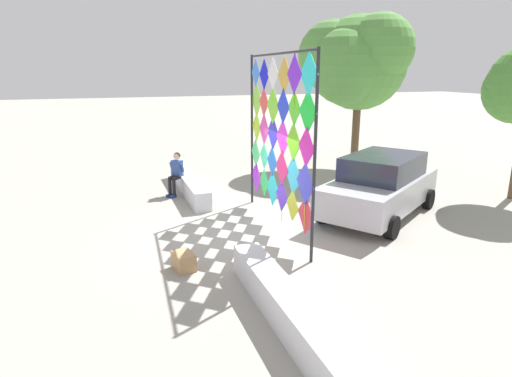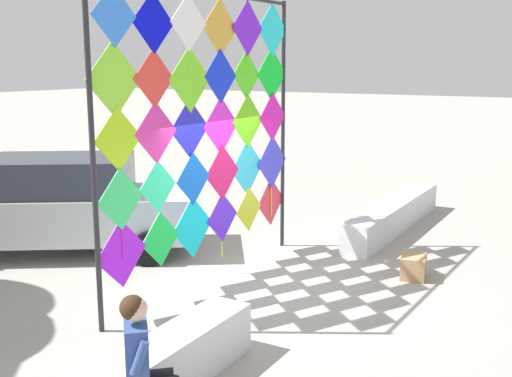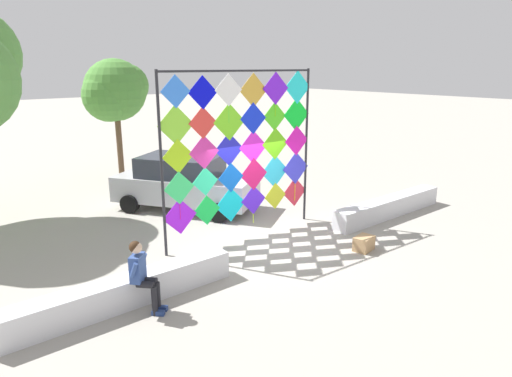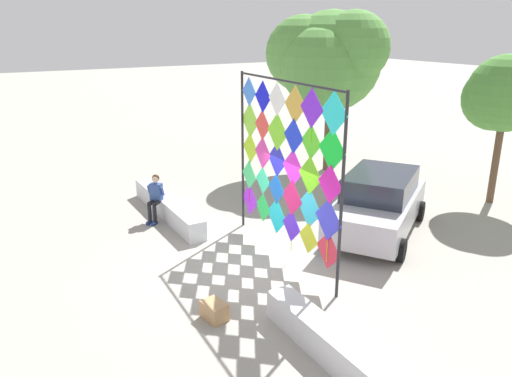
# 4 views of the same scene
# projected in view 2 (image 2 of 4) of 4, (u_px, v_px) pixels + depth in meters

# --- Properties ---
(ground) EXTENTS (120.00, 120.00, 0.00)m
(ground) POSITION_uv_depth(u_px,v_px,m) (271.00, 287.00, 9.62)
(ground) COLOR #9E998E
(plaza_ledge_right) EXTENTS (4.68, 0.52, 0.58)m
(plaza_ledge_right) POSITION_uv_depth(u_px,v_px,m) (394.00, 215.00, 12.98)
(plaza_ledge_right) COLOR silver
(plaza_ledge_right) RESTS_ON ground
(kite_display_rack) EXTENTS (4.71, 0.28, 4.45)m
(kite_display_rack) POSITION_uv_depth(u_px,v_px,m) (208.00, 121.00, 9.49)
(kite_display_rack) COLOR #232328
(kite_display_rack) RESTS_ON ground
(seated_vendor) EXTENTS (0.68, 0.69, 1.43)m
(seated_vendor) POSITION_uv_depth(u_px,v_px,m) (147.00, 359.00, 5.50)
(seated_vendor) COLOR black
(seated_vendor) RESTS_ON ground
(parked_car) EXTENTS (4.07, 4.78, 1.73)m
(parked_car) POSITION_uv_depth(u_px,v_px,m) (67.00, 204.00, 11.37)
(parked_car) COLOR #B7B7BC
(parked_car) RESTS_ON ground
(cardboard_box_large) EXTENTS (0.59, 0.47, 0.37)m
(cardboard_box_large) POSITION_uv_depth(u_px,v_px,m) (414.00, 267.00, 10.03)
(cardboard_box_large) COLOR tan
(cardboard_box_large) RESTS_ON ground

